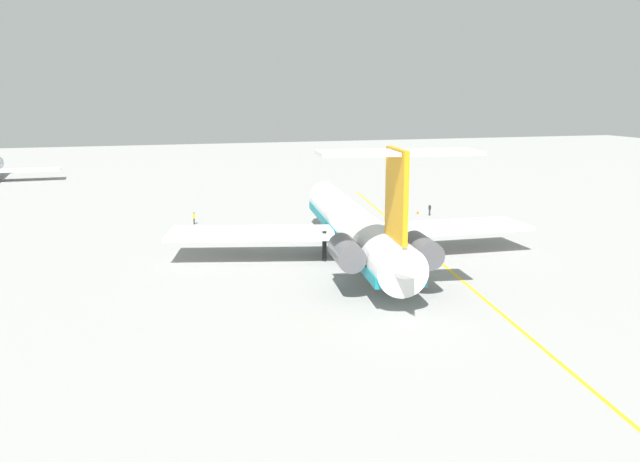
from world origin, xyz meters
TOP-DOWN VIEW (x-y plane):
  - ground at (0.00, 0.00)m, footprint 346.79×346.79m
  - main_jetliner at (-3.88, 5.76)m, footprint 47.74×42.32m
  - ground_crew_near_nose at (18.98, -14.42)m, footprint 0.42×0.29m
  - ground_crew_near_tail at (22.37, 20.88)m, footprint 0.44×0.29m
  - safety_cone_nose at (20.79, -13.29)m, footprint 0.40×0.40m
  - taxiway_centreline at (-2.55, -3.77)m, footprint 95.72×17.05m

SIDE VIEW (x-z plane):
  - ground at x=0.00m, z-range 0.00..0.00m
  - taxiway_centreline at x=-2.55m, z-range 0.00..0.01m
  - safety_cone_nose at x=20.79m, z-range 0.00..0.55m
  - ground_crew_near_tail at x=22.37m, z-range 0.24..2.02m
  - ground_crew_near_nose at x=18.98m, z-range 0.24..2.07m
  - main_jetliner at x=-3.88m, z-range -3.16..10.76m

